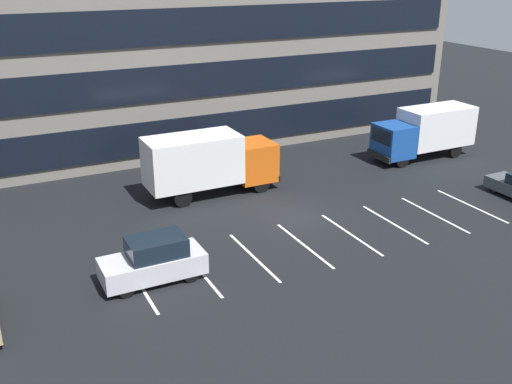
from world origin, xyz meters
The scene contains 5 objects.
ground_plane centered at (0.00, 0.00, 0.00)m, with size 120.00×120.00×0.00m, color black.
lot_markings centered at (0.00, -3.14, 0.00)m, with size 19.74×5.40×0.01m.
box_truck_orange centered at (-2.96, 5.32, 2.10)m, with size 8.03×2.66×3.72m.
box_truck_blue centered at (13.39, 5.06, 1.99)m, with size 7.62×2.52×3.53m.
suv_silver centered at (-9.08, -3.12, 0.99)m, with size 4.53×1.92×2.05m.
Camera 1 is at (-15.33, -25.62, 13.30)m, focal length 41.47 mm.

